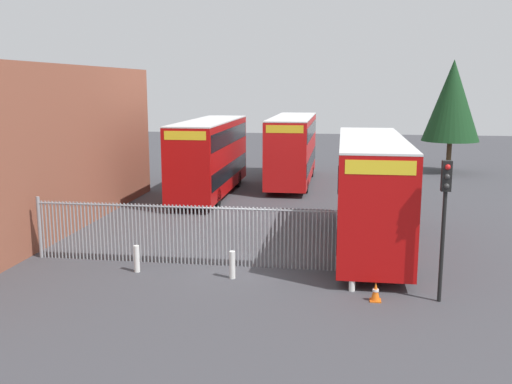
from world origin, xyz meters
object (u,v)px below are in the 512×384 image
Objects in this scene: bollard_near_left at (137,259)px; double_decker_bus_near_gate at (370,188)px; bollard_near_right at (352,277)px; traffic_cone_by_gate at (376,292)px; traffic_light_kerbside at (445,205)px; double_decker_bus_behind_fence_right at (292,147)px; double_decker_bus_behind_fence_left at (210,155)px; bollard_center_front at (232,265)px.

double_decker_bus_near_gate is at bearing 28.66° from bollard_near_left.
traffic_cone_by_gate is at bearing -48.83° from bollard_near_right.
double_decker_bus_near_gate is 2.51× the size of traffic_light_kerbside.
double_decker_bus_near_gate is 6.15m from traffic_light_kerbside.
double_decker_bus_behind_fence_right is at bearing 101.73° from traffic_cone_by_gate.
double_decker_bus_behind_fence_right is at bearing 100.27° from bollard_near_right.
double_decker_bus_behind_fence_left reaches higher than bollard_center_front.
double_decker_bus_near_gate reaches higher than bollard_near_left.
double_decker_bus_behind_fence_right reaches higher than traffic_cone_by_gate.
bollard_center_front is at bearing -74.36° from double_decker_bus_behind_fence_left.
bollard_center_front is (4.09, -14.59, -1.95)m from double_decker_bus_behind_fence_left.
bollard_center_front is 1.00× the size of bollard_near_right.
bollard_near_left is 8.28m from traffic_cone_by_gate.
double_decker_bus_behind_fence_right is 11.38× the size of bollard_center_front.
bollard_near_left is 1.00× the size of bollard_near_right.
traffic_cone_by_gate is at bearing -11.27° from bollard_near_left.
bollard_center_front is (-0.35, -19.45, -1.95)m from double_decker_bus_behind_fence_right.
double_decker_bus_behind_fence_right is 21.43m from traffic_cone_by_gate.
bollard_center_front is at bearing 163.07° from traffic_cone_by_gate.
double_decker_bus_behind_fence_left is 6.58m from double_decker_bus_behind_fence_right.
bollard_near_right is 1.61× the size of traffic_cone_by_gate.
bollard_near_left is 0.22× the size of traffic_light_kerbside.
bollard_near_right is at bearing 131.17° from traffic_cone_by_gate.
double_decker_bus_behind_fence_left is 11.38× the size of bollard_near_right.
double_decker_bus_near_gate is 1.00× the size of double_decker_bus_behind_fence_right.
double_decker_bus_behind_fence_left reaches higher than traffic_light_kerbside.
bollard_near_left is at bearing -101.14° from double_decker_bus_behind_fence_right.
traffic_light_kerbside is at bearing -10.09° from bollard_center_front.
traffic_light_kerbside is (2.60, -0.54, 2.51)m from bollard_near_right.
double_decker_bus_behind_fence_right is 20.50m from bollard_near_right.
bollard_near_right is at bearing -79.73° from double_decker_bus_behind_fence_right.
bollard_center_front is 0.22× the size of traffic_light_kerbside.
double_decker_bus_behind_fence_left is 15.28m from bollard_center_front.
traffic_cone_by_gate is at bearing -172.46° from traffic_light_kerbside.
double_decker_bus_behind_fence_right is 21.55m from traffic_light_kerbside.
bollard_center_front is at bearing -3.19° from bollard_near_left.
bollard_near_left is (-3.79, -19.26, -1.95)m from double_decker_bus_behind_fence_right.
bollard_center_front is at bearing -135.46° from double_decker_bus_near_gate.
double_decker_bus_behind_fence_right is 11.38× the size of bollard_near_right.
traffic_light_kerbside reaches higher than bollard_near_right.
double_decker_bus_behind_fence_left is 11.38× the size of bollard_center_front.
bollard_center_front is 4.90m from traffic_cone_by_gate.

